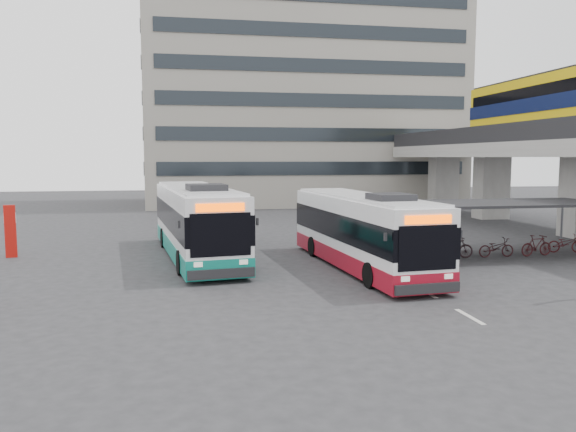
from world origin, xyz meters
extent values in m
plane|color=#28282B|center=(0.00, 0.00, 0.00)|extent=(120.00, 120.00, 0.00)
cube|color=gray|center=(17.00, 18.00, 2.30)|extent=(2.20, 1.60, 4.60)
cube|color=gray|center=(17.00, 26.00, 2.30)|extent=(2.20, 1.60, 4.60)
cube|color=gray|center=(17.00, 12.00, 5.05)|extent=(8.00, 32.00, 0.90)
cube|color=black|center=(13.25, 12.00, 6.05)|extent=(0.35, 32.00, 1.10)
cylinder|color=#595B60|center=(3.70, 4.80, 1.20)|extent=(0.12, 0.12, 2.40)
cylinder|color=#595B60|center=(13.30, 4.80, 1.20)|extent=(0.12, 0.12, 2.40)
cylinder|color=#595B60|center=(3.70, 1.20, 1.20)|extent=(0.12, 0.12, 2.40)
cube|color=black|center=(8.50, 3.00, 2.48)|extent=(10.00, 4.00, 0.12)
imported|color=black|center=(4.50, 3.00, 0.45)|extent=(1.71, 0.60, 0.90)
imported|color=black|center=(6.50, 3.00, 0.50)|extent=(1.66, 0.47, 1.00)
imported|color=black|center=(8.50, 3.00, 0.45)|extent=(1.71, 0.60, 0.90)
imported|color=black|center=(10.50, 3.00, 0.50)|extent=(1.66, 0.47, 1.00)
imported|color=#350C0F|center=(12.50, 3.00, 0.45)|extent=(1.71, 0.60, 0.90)
cube|color=gray|center=(6.00, 36.00, 12.50)|extent=(30.00, 15.00, 25.00)
cube|color=beige|center=(2.50, -6.00, 0.01)|extent=(0.15, 1.60, 0.01)
cube|color=beige|center=(2.50, -3.00, 0.01)|extent=(0.15, 1.60, 0.01)
cube|color=beige|center=(2.50, 0.00, 0.01)|extent=(0.15, 1.60, 0.01)
cube|color=white|center=(1.62, 1.56, 1.68)|extent=(3.27, 11.18, 2.52)
cube|color=maroon|center=(1.62, 1.56, 0.50)|extent=(3.31, 11.22, 0.69)
cube|color=black|center=(1.62, 1.56, 1.79)|extent=(3.33, 11.20, 1.06)
cube|color=#F34800|center=(2.08, -3.93, 2.62)|extent=(1.64, 0.22, 0.28)
cube|color=black|center=(1.85, -1.18, 3.14)|extent=(1.52, 1.58, 0.26)
cylinder|color=black|center=(0.83, -2.04, 0.46)|extent=(0.35, 0.94, 0.92)
cylinder|color=black|center=(2.44, 4.73, 0.46)|extent=(0.35, 0.94, 0.92)
cube|color=white|center=(-5.08, 5.30, 1.80)|extent=(4.02, 12.04, 2.71)
cube|color=#0C7463|center=(-5.08, 5.30, 0.54)|extent=(4.06, 12.08, 0.74)
cube|color=black|center=(-5.08, 5.30, 1.92)|extent=(4.08, 12.07, 1.13)
cube|color=#F34800|center=(-4.32, -0.56, 2.81)|extent=(1.75, 0.31, 0.30)
cube|color=black|center=(-4.70, 2.37, 3.37)|extent=(1.70, 1.76, 0.28)
cylinder|color=black|center=(-5.76, 1.39, 0.49)|extent=(0.42, 1.01, 0.98)
cylinder|color=black|center=(-4.35, 8.73, 0.49)|extent=(0.42, 1.01, 0.98)
imported|color=black|center=(-3.03, 1.82, 0.86)|extent=(0.44, 0.64, 1.72)
cube|color=#B5110B|center=(-13.47, 6.70, 1.21)|extent=(0.50, 0.22, 2.42)
cube|color=white|center=(-13.47, 6.70, 1.84)|extent=(0.53, 0.13, 0.48)
camera|label=1|loc=(-5.49, -20.62, 4.60)|focal=35.00mm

